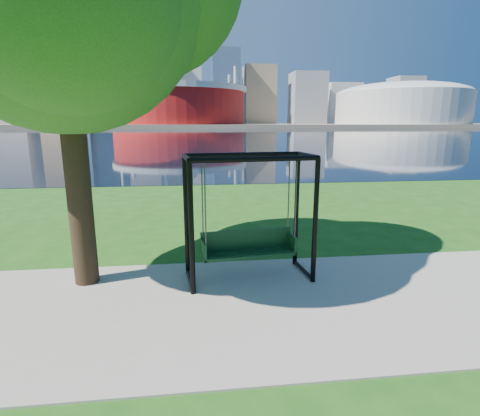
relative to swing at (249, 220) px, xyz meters
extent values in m
plane|color=#1E5114|center=(-0.22, -0.63, -1.17)|extent=(900.00, 900.00, 0.00)
cube|color=#9E937F|center=(-0.22, -1.13, -1.16)|extent=(120.00, 4.00, 0.03)
cube|color=black|center=(-0.22, 101.37, -1.16)|extent=(900.00, 180.00, 0.02)
cube|color=#937F60|center=(-0.22, 305.37, -0.17)|extent=(900.00, 228.00, 2.00)
cylinder|color=maroon|center=(-10.22, 234.37, 11.83)|extent=(80.00, 80.00, 22.00)
cylinder|color=silver|center=(-10.22, 234.37, 21.33)|extent=(83.00, 83.00, 3.00)
cylinder|color=silver|center=(22.69, 253.37, 16.83)|extent=(2.00, 2.00, 32.00)
cylinder|color=silver|center=(-43.13, 253.37, 16.83)|extent=(2.00, 2.00, 32.00)
cylinder|color=silver|center=(-43.13, 215.37, 16.83)|extent=(2.00, 2.00, 32.00)
cylinder|color=silver|center=(22.69, 215.37, 16.83)|extent=(2.00, 2.00, 32.00)
cylinder|color=beige|center=(134.78, 234.37, 10.83)|extent=(84.00, 84.00, 20.00)
ellipsoid|color=beige|center=(134.78, 234.37, 19.83)|extent=(84.00, 84.00, 15.12)
cube|color=gray|center=(-140.22, 309.37, 31.83)|extent=(28.00, 28.00, 62.00)
cube|color=#998466|center=(-100.22, 299.37, 44.83)|extent=(26.00, 26.00, 88.00)
cube|color=slate|center=(-70.22, 324.37, 48.33)|extent=(30.00, 24.00, 95.00)
cube|color=gray|center=(-40.22, 304.37, 36.83)|extent=(24.00, 24.00, 72.00)
cube|color=silver|center=(-10.22, 334.37, 40.83)|extent=(32.00, 28.00, 80.00)
cube|color=slate|center=(24.78, 309.37, 29.83)|extent=(22.00, 22.00, 58.00)
cube|color=#998466|center=(54.78, 324.37, 24.83)|extent=(26.00, 26.00, 48.00)
cube|color=gray|center=(94.78, 314.37, 21.83)|extent=(28.00, 24.00, 42.00)
cube|color=silver|center=(134.78, 339.37, 18.83)|extent=(30.00, 26.00, 36.00)
cube|color=gray|center=(184.78, 319.37, 20.83)|extent=(24.00, 24.00, 40.00)
cube|color=#998466|center=(224.78, 334.37, 16.83)|extent=(26.00, 26.00, 32.00)
cylinder|color=black|center=(-1.08, -0.62, 0.02)|extent=(0.10, 0.10, 2.38)
cylinder|color=black|center=(1.19, -0.36, 0.02)|extent=(0.10, 0.10, 2.38)
cylinder|color=black|center=(-1.18, 0.31, 0.02)|extent=(0.10, 0.10, 2.38)
cylinder|color=black|center=(1.08, 0.56, 0.02)|extent=(0.10, 0.10, 2.38)
cylinder|color=black|center=(0.06, -0.49, 1.21)|extent=(2.27, 0.35, 0.09)
cylinder|color=black|center=(-0.05, 0.43, 1.21)|extent=(2.27, 0.35, 0.09)
cylinder|color=black|center=(-1.13, -0.16, 1.21)|extent=(0.20, 0.94, 0.09)
cylinder|color=black|center=(-1.13, -0.16, -1.09)|extent=(0.18, 0.93, 0.07)
cylinder|color=black|center=(1.13, 0.10, 1.21)|extent=(0.20, 0.94, 0.09)
cylinder|color=black|center=(1.13, 0.10, -1.09)|extent=(0.18, 0.93, 0.07)
cube|color=black|center=(0.00, -0.03, -0.66)|extent=(1.85, 0.67, 0.06)
cube|color=black|center=(-0.02, 0.17, -0.43)|extent=(1.81, 0.26, 0.39)
cube|color=black|center=(-0.87, -0.13, -0.51)|extent=(0.10, 0.47, 0.35)
cube|color=black|center=(0.87, 0.07, -0.51)|extent=(0.10, 0.47, 0.35)
cylinder|color=#36363C|center=(-0.82, -0.32, 0.41)|extent=(0.03, 0.03, 1.50)
cylinder|color=#36363C|center=(0.87, -0.12, 0.41)|extent=(0.03, 0.03, 1.50)
cylinder|color=#36363C|center=(-0.87, 0.07, 0.41)|extent=(0.03, 0.03, 1.50)
cylinder|color=#36363C|center=(0.83, 0.26, 0.41)|extent=(0.03, 0.03, 1.50)
cylinder|color=black|center=(-3.08, 0.14, 1.01)|extent=(0.44, 0.44, 4.36)
camera|label=1|loc=(-0.97, -6.80, 1.81)|focal=28.00mm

